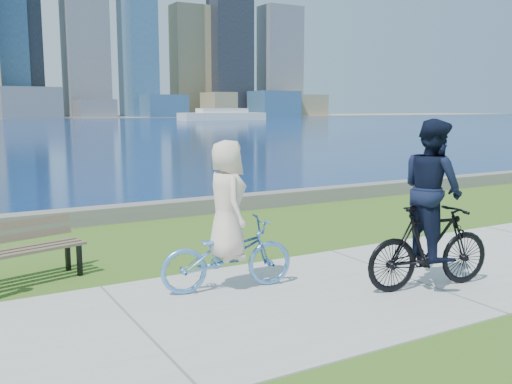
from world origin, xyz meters
TOP-DOWN VIEW (x-y plane):
  - ground at (0.00, 0.00)m, footprint 320.00×320.00m
  - concrete_path at (0.00, 0.00)m, footprint 80.00×3.50m
  - seawall at (0.00, 6.20)m, footprint 90.00×0.50m
  - ferry_far at (41.11, 88.88)m, footprint 16.06×4.59m
  - park_bench at (-4.89, 2.57)m, footprint 1.76×0.97m
  - cyclist_woman at (-2.51, 0.78)m, footprint 0.93×1.93m
  - cyclist_man at (-0.09, -0.54)m, footprint 0.87×1.98m

SIDE VIEW (x-z plane):
  - ground at x=0.00m, z-range 0.00..0.00m
  - concrete_path at x=0.00m, z-range 0.00..0.02m
  - seawall at x=0.00m, z-range 0.00..0.35m
  - park_bench at x=-4.89m, z-range 0.10..0.96m
  - cyclist_woman at x=-2.51m, z-range -0.24..1.80m
  - ferry_far at x=41.11m, z-range -0.18..2.00m
  - cyclist_man at x=-0.09m, z-range -0.17..2.15m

